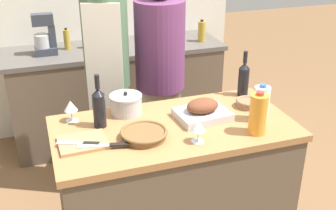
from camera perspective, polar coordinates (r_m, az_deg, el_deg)
name	(u,v)px	position (r m, az deg, el deg)	size (l,w,h in m)	color
kitchen_island	(173,192)	(2.59, 0.73, -11.64)	(1.34, 0.68, 0.91)	brown
back_counter	(117,93)	(3.92, -6.87, 1.62)	(1.91, 0.60, 0.89)	brown
roasting_pan	(202,111)	(2.41, 4.68, -0.81)	(0.31, 0.25, 0.12)	#BCBCC1
wicker_basket	(144,134)	(2.21, -3.29, -3.93)	(0.25, 0.25, 0.05)	brown
cutting_board	(83,143)	(2.21, -11.48, -5.00)	(0.25, 0.21, 0.02)	#AD7F51
stock_pot	(126,104)	(2.47, -5.71, 0.12)	(0.19, 0.19, 0.14)	#B7B7BC
mixing_bowl	(247,103)	(2.59, 10.70, 0.30)	(0.14, 0.14, 0.05)	#846647
juice_jug	(258,114)	(2.27, 12.11, -1.20)	(0.09, 0.09, 0.24)	orange
milk_jug	(261,104)	(2.42, 12.52, 0.19)	(0.09, 0.09, 0.22)	white
wine_bottle_green	(244,78)	(2.72, 10.21, 3.58)	(0.07, 0.07, 0.29)	black
wine_bottle_dark	(99,107)	(2.31, -9.32, -0.21)	(0.07, 0.07, 0.30)	black
wine_glass_left	(198,126)	(2.15, 4.10, -2.89)	(0.08, 0.08, 0.13)	silver
wine_glass_right	(71,107)	(2.41, -13.05, -0.20)	(0.08, 0.08, 0.13)	silver
knife_chef	(105,145)	(2.14, -8.50, -5.40)	(0.26, 0.08, 0.01)	#B7B7BC
knife_paring	(80,143)	(2.18, -11.89, -5.08)	(0.21, 0.11, 0.01)	#B7B7BC
stand_mixer	(45,38)	(3.65, -16.36, 8.74)	(0.18, 0.14, 0.34)	#333842
condiment_bottle_tall	(202,31)	(3.88, 4.58, 9.91)	(0.07, 0.07, 0.20)	#B28E2D
condiment_bottle_short	(87,41)	(3.75, -10.94, 8.51)	(0.05, 0.05, 0.14)	maroon
condiment_bottle_extra	(67,39)	(3.75, -13.54, 8.63)	(0.05, 0.05, 0.19)	#B28E2D
person_cook_aproned	(107,66)	(2.98, -8.26, 5.26)	(0.32, 0.34, 1.78)	beige
person_cook_guest	(160,73)	(3.14, -1.08, 4.36)	(0.36, 0.36, 1.61)	beige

